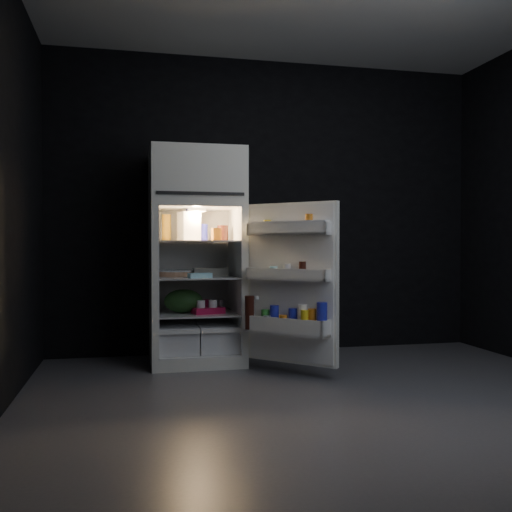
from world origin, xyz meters
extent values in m
cube|color=#56565C|center=(0.00, 0.00, 0.00)|extent=(4.00, 3.40, 0.00)
cube|color=black|center=(0.00, 1.70, 1.35)|extent=(4.00, 0.00, 2.70)
cube|color=black|center=(0.00, -1.70, 1.35)|extent=(4.00, 0.00, 2.70)
cube|color=white|center=(-0.73, 1.30, 0.05)|extent=(0.76, 0.70, 0.10)
cube|color=white|center=(-1.08, 1.30, 0.70)|extent=(0.05, 0.70, 1.20)
cube|color=white|center=(-0.37, 1.30, 0.70)|extent=(0.05, 0.70, 1.20)
cube|color=white|center=(-0.73, 1.62, 0.70)|extent=(0.66, 0.05, 1.20)
cube|color=white|center=(-0.73, 1.30, 1.33)|extent=(0.76, 0.70, 0.06)
cube|color=white|center=(-0.73, 1.30, 1.57)|extent=(0.76, 0.70, 0.42)
cube|color=black|center=(-0.73, 0.95, 1.39)|extent=(0.68, 0.01, 0.02)
cube|color=white|center=(-1.05, 1.28, 0.70)|extent=(0.01, 0.65, 1.20)
cube|color=white|center=(-0.40, 1.28, 0.70)|extent=(0.01, 0.65, 1.20)
cube|color=white|center=(-0.73, 1.28, 1.30)|extent=(0.66, 0.65, 0.01)
cube|color=white|center=(-0.73, 1.28, 0.10)|extent=(0.66, 0.65, 0.01)
cube|color=white|center=(-0.73, 1.28, 1.02)|extent=(0.65, 0.63, 0.01)
cube|color=white|center=(-0.73, 1.28, 0.72)|extent=(0.65, 0.63, 0.01)
cube|color=white|center=(-0.73, 1.28, 0.42)|extent=(0.65, 0.63, 0.01)
cube|color=white|center=(-0.89, 1.30, 0.22)|extent=(0.32, 0.59, 0.22)
cube|color=white|center=(-0.56, 1.30, 0.22)|extent=(0.32, 0.59, 0.22)
cube|color=white|center=(-0.89, 0.97, 0.31)|extent=(0.32, 0.02, 0.03)
cube|color=white|center=(-0.56, 0.97, 0.31)|extent=(0.32, 0.02, 0.03)
cube|color=#FFE5B2|center=(-0.73, 1.23, 1.28)|extent=(0.14, 0.14, 0.02)
cube|color=white|center=(-0.06, 0.70, 0.70)|extent=(0.57, 0.58, 1.22)
cube|color=white|center=(-0.08, 0.68, 0.70)|extent=(0.51, 0.52, 1.18)
cube|color=white|center=(-0.11, 0.65, 1.07)|extent=(0.54, 0.55, 0.02)
cube|color=white|center=(-0.14, 0.62, 1.11)|extent=(0.49, 0.50, 0.10)
cube|color=white|center=(0.12, 0.41, 1.11)|extent=(0.08, 0.08, 0.10)
cube|color=white|center=(-0.35, 0.88, 1.11)|extent=(0.08, 0.08, 0.10)
cube|color=white|center=(-0.12, 0.64, 0.73)|extent=(0.55, 0.56, 0.02)
cube|color=white|center=(-0.15, 0.62, 0.77)|extent=(0.49, 0.50, 0.09)
cube|color=white|center=(0.11, 0.41, 0.77)|extent=(0.09, 0.08, 0.09)
cube|color=white|center=(-0.35, 0.88, 0.77)|extent=(0.09, 0.08, 0.09)
cube|color=white|center=(-0.13, 0.63, 0.33)|extent=(0.58, 0.58, 0.02)
cube|color=white|center=(-0.18, 0.59, 0.38)|extent=(0.49, 0.50, 0.13)
cube|color=white|center=(0.10, 0.39, 0.38)|extent=(0.11, 0.11, 0.13)
cube|color=white|center=(-0.36, 0.87, 0.38)|extent=(0.11, 0.11, 0.13)
cube|color=white|center=(-0.11, 0.65, 1.16)|extent=(0.53, 0.53, 0.02)
cylinder|color=#C36A16|center=(0.01, 0.52, 1.15)|extent=(0.08, 0.08, 0.14)
cylinder|color=silver|center=(-0.09, 0.62, 1.12)|extent=(0.08, 0.08, 0.08)
cylinder|color=yellow|center=(-0.24, 0.78, 1.13)|extent=(0.08, 0.08, 0.10)
cylinder|color=black|center=(-0.03, 0.55, 0.81)|extent=(0.07, 0.07, 0.12)
cylinder|color=silver|center=(-0.12, 0.64, 0.80)|extent=(0.08, 0.08, 0.10)
cylinder|color=#99DBED|center=(-0.20, 0.73, 0.79)|extent=(0.08, 0.08, 0.08)
cylinder|color=#1E24A7|center=(0.08, 0.42, 0.46)|extent=(0.11, 0.11, 0.24)
cylinder|color=#C36A16|center=(0.02, 0.47, 0.43)|extent=(0.08, 0.08, 0.19)
cylinder|color=white|center=(-0.03, 0.53, 0.45)|extent=(0.10, 0.10, 0.21)
cylinder|color=#1E24A7|center=(-0.09, 0.59, 0.43)|extent=(0.09, 0.09, 0.18)
cylinder|color=#1E24A7|center=(-0.20, 0.70, 0.44)|extent=(0.10, 0.10, 0.19)
cylinder|color=#338C33|center=(-0.26, 0.76, 0.42)|extent=(0.09, 0.09, 0.15)
cylinder|color=yellow|center=(-0.04, 0.47, 0.43)|extent=(0.08, 0.08, 0.18)
cylinder|color=#C36A16|center=(-0.16, 0.60, 0.40)|extent=(0.08, 0.08, 0.13)
cylinder|color=white|center=(-0.26, 0.70, 0.40)|extent=(0.08, 0.08, 0.12)
cylinder|color=black|center=(-0.37, 0.82, 0.47)|extent=(0.10, 0.10, 0.26)
cylinder|color=white|center=(-0.31, 0.82, 0.58)|extent=(0.05, 0.05, 0.02)
cube|color=white|center=(-0.79, 1.31, 1.15)|extent=(0.19, 0.19, 0.24)
cylinder|color=#1E24A7|center=(-0.68, 1.34, 1.10)|extent=(0.12, 0.12, 0.14)
cylinder|color=black|center=(-0.49, 1.33, 1.09)|extent=(0.11, 0.11, 0.13)
cylinder|color=gold|center=(-0.97, 1.39, 1.14)|extent=(0.09, 0.09, 0.22)
cube|color=#C36A16|center=(-0.59, 1.08, 1.08)|extent=(0.08, 0.07, 0.10)
cube|color=gray|center=(-0.61, 1.27, 0.76)|extent=(0.29, 0.12, 0.07)
cylinder|color=tan|center=(-0.89, 1.35, 0.75)|extent=(0.40, 0.40, 0.04)
cube|color=#99DBED|center=(-0.73, 1.05, 0.75)|extent=(0.19, 0.12, 0.04)
cube|color=beige|center=(-0.52, 1.45, 0.75)|extent=(0.14, 0.13, 0.05)
ellipsoid|color=#193815|center=(-0.84, 1.26, 0.52)|extent=(0.37, 0.33, 0.20)
cube|color=#A80E38|center=(-0.65, 1.16, 0.45)|extent=(0.28, 0.19, 0.05)
cylinder|color=#A80E38|center=(-0.62, 1.45, 0.47)|extent=(0.08, 0.08, 0.09)
cylinder|color=white|center=(-0.51, 1.38, 0.47)|extent=(0.09, 0.09, 0.09)
camera|label=1|loc=(-1.27, -3.47, 0.99)|focal=40.00mm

